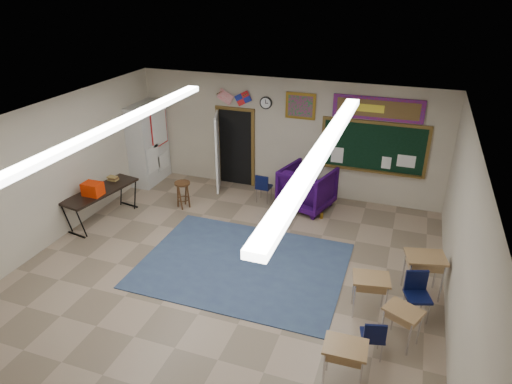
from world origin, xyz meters
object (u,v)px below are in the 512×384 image
(student_desk_front_left, at_px, (369,293))
(folding_table, at_px, (102,204))
(wooden_stool, at_px, (183,194))
(student_desk_front_right, at_px, (423,273))
(wingback_armchair, at_px, (307,188))

(student_desk_front_left, bearing_deg, folding_table, 158.75)
(folding_table, relative_size, wooden_stool, 2.90)
(student_desk_front_right, distance_m, wooden_stool, 5.90)
(student_desk_front_right, bearing_deg, wooden_stool, 150.27)
(student_desk_front_left, distance_m, folding_table, 6.43)
(wingback_armchair, bearing_deg, student_desk_front_left, 134.64)
(wingback_armchair, relative_size, student_desk_front_left, 1.60)
(student_desk_front_left, relative_size, folding_table, 0.37)
(folding_table, bearing_deg, wingback_armchair, 36.99)
(wingback_armchair, xyz_separation_m, wooden_stool, (-2.90, -1.03, -0.18))
(wingback_armchair, xyz_separation_m, student_desk_front_right, (2.77, -2.67, -0.08))
(student_desk_front_left, distance_m, student_desk_front_right, 1.18)
(folding_table, bearing_deg, student_desk_front_right, 6.39)
(wingback_armchair, bearing_deg, student_desk_front_right, 151.81)
(student_desk_front_left, height_order, folding_table, folding_table)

